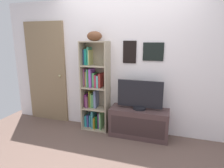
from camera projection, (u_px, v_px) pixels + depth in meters
The scene contains 7 objects.
ground at pixel (105, 165), 2.60m from camera, with size 5.20×5.20×0.04m, color brown.
back_wall at pixel (126, 67), 3.37m from camera, with size 4.80×0.08×2.35m.
bookshelf at pixel (94, 91), 3.50m from camera, with size 0.49×0.29×1.63m.
football at pixel (94, 36), 3.24m from camera, with size 0.27×0.17×0.17m, color brown.
tv_stand at pixel (139, 123), 3.28m from camera, with size 0.99×0.39×0.50m.
television at pixel (140, 95), 3.17m from camera, with size 0.76×0.22×0.50m.
door at pixel (47, 73), 3.84m from camera, with size 0.87×0.09×1.99m.
Camera 1 is at (0.78, -2.14, 1.66)m, focal length 30.39 mm.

